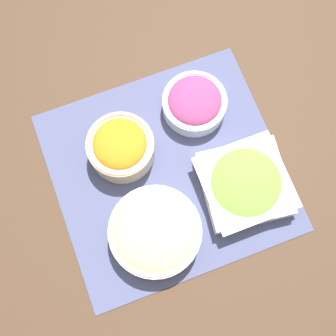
% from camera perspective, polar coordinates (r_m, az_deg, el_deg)
% --- Properties ---
extents(ground_plane, '(3.00, 3.00, 0.00)m').
position_cam_1_polar(ground_plane, '(1.02, -0.00, -0.49)').
color(ground_plane, '#422D1E').
extents(placemat, '(0.49, 0.46, 0.00)m').
position_cam_1_polar(placemat, '(1.02, -0.00, -0.46)').
color(placemat, '#474C70').
rests_on(placemat, ground_plane).
extents(lettuce_bowl, '(0.19, 0.19, 0.06)m').
position_cam_1_polar(lettuce_bowl, '(0.99, 9.35, -1.92)').
color(lettuce_bowl, white).
rests_on(lettuce_bowl, placemat).
extents(carrot_bowl, '(0.14, 0.14, 0.08)m').
position_cam_1_polar(carrot_bowl, '(0.99, -5.78, 2.57)').
color(carrot_bowl, '#C6B28E').
rests_on(carrot_bowl, placemat).
extents(onion_bowl, '(0.14, 0.14, 0.06)m').
position_cam_1_polar(onion_bowl, '(1.03, 3.25, 7.96)').
color(onion_bowl, silver).
rests_on(onion_bowl, placemat).
extents(cucumber_bowl, '(0.19, 0.19, 0.07)m').
position_cam_1_polar(cucumber_bowl, '(0.95, -1.59, -7.79)').
color(cucumber_bowl, silver).
rests_on(cucumber_bowl, placemat).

